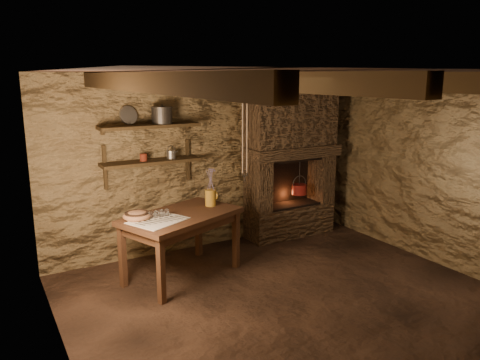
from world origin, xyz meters
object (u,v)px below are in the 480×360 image
wooden_bowl (137,216)px  red_pot (299,189)px  work_table (182,243)px  stoneware_jug (211,190)px  iron_stockpot (162,116)px

wooden_bowl → red_pot: red_pot is taller
work_table → red_pot: (2.13, 0.56, 0.29)m
work_table → wooden_bowl: 0.65m
stoneware_jug → red_pot: (1.68, 0.42, -0.28)m
stoneware_jug → iron_stockpot: size_ratio=1.82×
iron_stockpot → red_pot: size_ratio=0.48×
work_table → iron_stockpot: iron_stockpot is taller
stoneware_jug → wooden_bowl: (-0.97, -0.09, -0.16)m
iron_stockpot → stoneware_jug: bearing=-53.9°
stoneware_jug → iron_stockpot: iron_stockpot is taller
iron_stockpot → red_pot: iron_stockpot is taller
stoneware_jug → red_pot: 1.75m
work_table → iron_stockpot: bearing=63.4°
work_table → stoneware_jug: (0.46, 0.14, 0.56)m
work_table → wooden_bowl: size_ratio=4.95×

